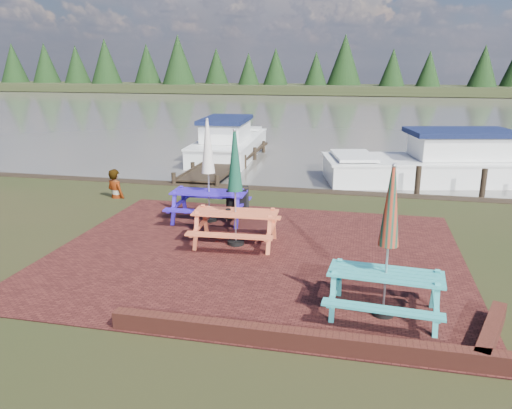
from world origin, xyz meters
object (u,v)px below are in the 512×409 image
object	(u,v)px
boat_near	(437,165)
person	(114,170)
picnic_table_teal	(386,266)
jetty	(228,160)
chalkboard	(238,203)
picnic_table_blue	(209,187)
boat_jetty	(229,144)
picnic_table_red	(235,206)

from	to	relation	value
boat_near	person	world-z (taller)	person
person	boat_near	bearing A→B (deg)	-129.49
picnic_table_teal	jetty	xyz separation A→B (m)	(-6.22, 12.55, -0.79)
picnic_table_teal	chalkboard	xyz separation A→B (m)	(-3.76, 4.71, -0.45)
chalkboard	boat_near	size ratio (longest dim) A/B	0.11
picnic_table_teal	jetty	bearing A→B (deg)	120.80
jetty	person	distance (m)	6.77
picnic_table_teal	person	size ratio (longest dim) A/B	1.42
picnic_table_blue	boat_near	size ratio (longest dim) A/B	0.33
boat_near	person	bearing A→B (deg)	104.66
picnic_table_blue	jetty	bearing A→B (deg)	100.39
boat_jetty	boat_near	xyz separation A→B (m)	(8.99, -3.36, 0.01)
jetty	boat_jetty	size ratio (longest dim) A/B	1.22
picnic_table_teal	picnic_table_red	distance (m)	4.30
jetty	boat_near	xyz separation A→B (m)	(8.42, -1.10, 0.33)
boat_near	person	xyz separation A→B (m)	(-10.31, -5.35, 0.47)
picnic_table_blue	boat_near	world-z (taller)	picnic_table_blue
picnic_table_red	picnic_table_blue	xyz separation A→B (m)	(-1.16, 1.61, 0.02)
picnic_table_teal	chalkboard	bearing A→B (deg)	132.99
boat_jetty	person	bearing A→B (deg)	-102.08
picnic_table_teal	picnic_table_blue	distance (m)	6.23
picnic_table_teal	boat_near	xyz separation A→B (m)	(2.19, 11.45, -0.46)
picnic_table_teal	picnic_table_red	size ratio (longest dim) A/B	0.96
chalkboard	boat_jetty	bearing A→B (deg)	85.84
picnic_table_red	boat_near	xyz separation A→B (m)	(5.49, 8.70, -0.50)
picnic_table_red	person	bearing A→B (deg)	142.18
picnic_table_red	chalkboard	size ratio (longest dim) A/B	3.06
jetty	picnic_table_blue	bearing A→B (deg)	-77.80
chalkboard	person	world-z (taller)	person
picnic_table_blue	jetty	size ratio (longest dim) A/B	0.30
jetty	person	size ratio (longest dim) A/B	4.99
picnic_table_red	jetty	bearing A→B (deg)	103.56
picnic_table_blue	jetty	xyz separation A→B (m)	(-1.77, 8.19, -0.84)
boat_near	boat_jetty	bearing A→B (deg)	56.70
chalkboard	boat_near	world-z (taller)	boat_near
chalkboard	jetty	distance (m)	8.22
picnic_table_teal	person	distance (m)	10.15
picnic_table_red	boat_near	size ratio (longest dim) A/B	0.32
picnic_table_blue	picnic_table_red	bearing A→B (deg)	-56.09
picnic_table_red	person	world-z (taller)	picnic_table_red
picnic_table_red	person	xyz separation A→B (m)	(-4.82, 3.34, -0.03)
jetty	person	xyz separation A→B (m)	(-1.89, -6.45, 0.79)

